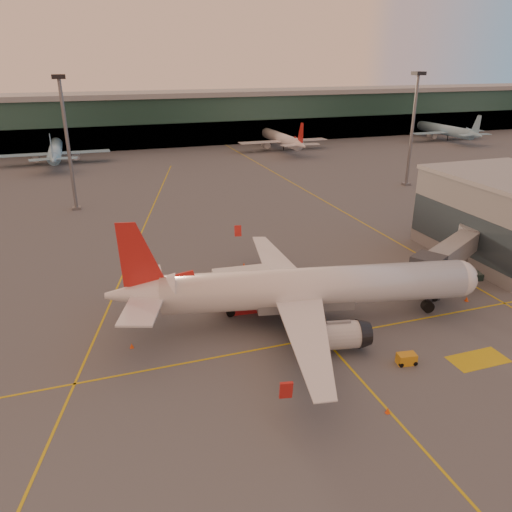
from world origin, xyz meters
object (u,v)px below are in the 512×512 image
object	(u,v)px
main_airplane	(302,289)
gpu_cart	(407,359)
pushback_tug	(459,283)
catering_truck	(243,288)

from	to	relation	value
main_airplane	gpu_cart	size ratio (longest dim) A/B	20.68
pushback_tug	gpu_cart	bearing A→B (deg)	-156.39
gpu_cart	pushback_tug	xyz separation A→B (m)	(17.11, 12.96, 0.09)
pushback_tug	main_airplane	bearing A→B (deg)	170.76
catering_truck	gpu_cart	world-z (taller)	catering_truck
gpu_cart	pushback_tug	world-z (taller)	pushback_tug
gpu_cart	pushback_tug	distance (m)	21.47
main_airplane	catering_truck	world-z (taller)	main_airplane
main_airplane	gpu_cart	xyz separation A→B (m)	(6.48, -11.19, -3.63)
main_airplane	catering_truck	size ratio (longest dim) A/B	6.20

